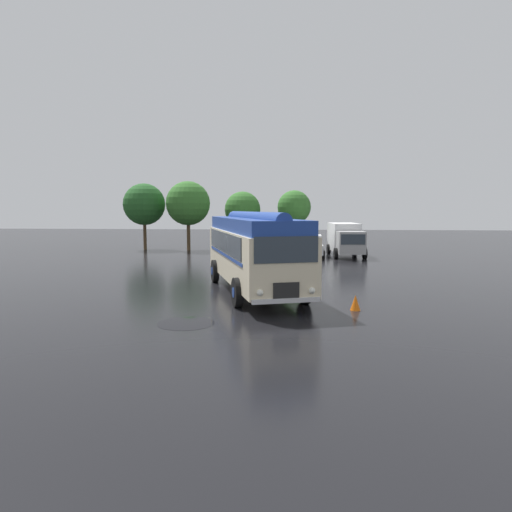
{
  "coord_description": "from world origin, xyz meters",
  "views": [
    {
      "loc": [
        1.68,
        -19.85,
        3.61
      ],
      "look_at": [
        -0.02,
        1.41,
        1.4
      ],
      "focal_mm": 32.0,
      "sensor_mm": 36.0,
      "label": 1
    }
  ],
  "objects_px": {
    "car_near_left": "(237,246)",
    "car_mid_right": "(311,246)",
    "box_van": "(345,238)",
    "traffic_cone": "(355,303)",
    "vintage_bus": "(253,248)",
    "car_mid_left": "(274,246)"
  },
  "relations": [
    {
      "from": "box_van",
      "to": "vintage_bus",
      "type": "bearing_deg",
      "value": -110.25
    },
    {
      "from": "car_mid_left",
      "to": "traffic_cone",
      "type": "bearing_deg",
      "value": -78.67
    },
    {
      "from": "box_van",
      "to": "car_near_left",
      "type": "bearing_deg",
      "value": -170.89
    },
    {
      "from": "vintage_bus",
      "to": "traffic_cone",
      "type": "xyz_separation_m",
      "value": [
        3.96,
        -3.52,
        -1.62
      ]
    },
    {
      "from": "car_mid_right",
      "to": "box_van",
      "type": "relative_size",
      "value": 0.72
    },
    {
      "from": "car_mid_left",
      "to": "car_mid_right",
      "type": "bearing_deg",
      "value": 1.12
    },
    {
      "from": "car_mid_right",
      "to": "box_van",
      "type": "height_order",
      "value": "box_van"
    },
    {
      "from": "vintage_bus",
      "to": "car_mid_left",
      "type": "bearing_deg",
      "value": 88.61
    },
    {
      "from": "car_mid_right",
      "to": "traffic_cone",
      "type": "bearing_deg",
      "value": -87.29
    },
    {
      "from": "car_mid_left",
      "to": "box_van",
      "type": "height_order",
      "value": "box_van"
    },
    {
      "from": "vintage_bus",
      "to": "car_mid_left",
      "type": "height_order",
      "value": "vintage_bus"
    },
    {
      "from": "traffic_cone",
      "to": "car_mid_right",
      "type": "bearing_deg",
      "value": 92.71
    },
    {
      "from": "vintage_bus",
      "to": "traffic_cone",
      "type": "distance_m",
      "value": 5.54
    },
    {
      "from": "vintage_bus",
      "to": "traffic_cone",
      "type": "relative_size",
      "value": 18.83
    },
    {
      "from": "vintage_bus",
      "to": "traffic_cone",
      "type": "height_order",
      "value": "vintage_bus"
    },
    {
      "from": "vintage_bus",
      "to": "car_mid_right",
      "type": "height_order",
      "value": "vintage_bus"
    },
    {
      "from": "car_mid_right",
      "to": "box_van",
      "type": "bearing_deg",
      "value": 20.86
    },
    {
      "from": "vintage_bus",
      "to": "box_van",
      "type": "height_order",
      "value": "vintage_bus"
    },
    {
      "from": "vintage_bus",
      "to": "car_mid_left",
      "type": "relative_size",
      "value": 2.38
    },
    {
      "from": "car_near_left",
      "to": "traffic_cone",
      "type": "height_order",
      "value": "car_near_left"
    },
    {
      "from": "box_van",
      "to": "traffic_cone",
      "type": "bearing_deg",
      "value": -95.32
    },
    {
      "from": "car_near_left",
      "to": "car_mid_right",
      "type": "relative_size",
      "value": 0.99
    }
  ]
}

